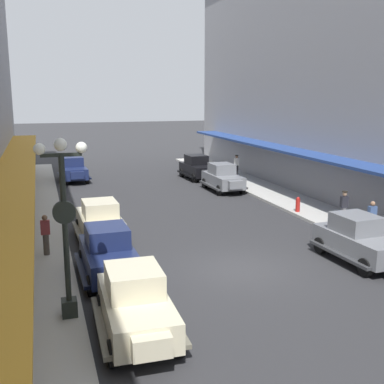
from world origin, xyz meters
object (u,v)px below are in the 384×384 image
(parked_car_5, at_px, (100,219))
(parked_car_6, at_px, (108,252))
(parked_car_4, at_px, (73,169))
(lamp_post_with_clock, at_px, (65,221))
(pedestrian_2, at_px, (46,234))
(parked_car_2, at_px, (223,177))
(pedestrian_0, at_px, (372,219))
(pedestrian_1, at_px, (344,207))
(pedestrian_3, at_px, (237,165))
(parked_car_0, at_px, (136,302))
(pedestrian_4, at_px, (7,254))
(parked_car_1, at_px, (197,167))
(fire_hydrant, at_px, (298,204))
(parked_car_7, at_px, (359,238))

(parked_car_5, distance_m, parked_car_6, 4.68)
(parked_car_6, bearing_deg, parked_car_4, 89.38)
(parked_car_5, distance_m, lamp_post_with_clock, 8.16)
(parked_car_4, distance_m, pedestrian_2, 17.67)
(parked_car_2, bearing_deg, pedestrian_0, -79.77)
(pedestrian_0, bearing_deg, parked_car_4, 121.09)
(parked_car_4, xyz_separation_m, pedestrian_1, (11.77, -17.24, 0.07))
(pedestrian_0, relative_size, pedestrian_2, 1.00)
(pedestrian_1, xyz_separation_m, pedestrian_3, (0.53, 14.72, 0.00))
(parked_car_0, height_order, pedestrian_2, parked_car_0)
(parked_car_2, bearing_deg, pedestrian_4, -135.58)
(parked_car_6, height_order, pedestrian_4, parked_car_6)
(pedestrian_4, bearing_deg, parked_car_5, 47.42)
(parked_car_5, xyz_separation_m, lamp_post_with_clock, (-1.84, -7.69, 2.04))
(parked_car_6, bearing_deg, parked_car_0, -88.52)
(pedestrian_3, bearing_deg, parked_car_4, 168.46)
(parked_car_1, xyz_separation_m, pedestrian_0, (2.43, -17.55, 0.05))
(pedestrian_1, xyz_separation_m, pedestrian_4, (-15.42, -2.45, 0.00))
(parked_car_4, bearing_deg, pedestrian_4, -100.50)
(parked_car_0, xyz_separation_m, pedestrian_1, (11.88, 7.51, 0.07))
(parked_car_0, distance_m, pedestrian_0, 12.96)
(fire_hydrant, bearing_deg, pedestrian_4, -159.58)
(parked_car_6, bearing_deg, parked_car_7, -7.80)
(parked_car_2, height_order, parked_car_6, same)
(parked_car_4, distance_m, pedestrian_4, 20.02)
(parked_car_2, bearing_deg, lamp_post_with_clock, -124.25)
(pedestrian_3, bearing_deg, parked_car_6, -125.10)
(parked_car_4, bearing_deg, pedestrian_2, -97.53)
(parked_car_4, bearing_deg, parked_car_2, -36.03)
(fire_hydrant, bearing_deg, parked_car_5, -172.62)
(parked_car_1, bearing_deg, parked_car_2, -88.11)
(parked_car_2, distance_m, parked_car_5, 12.87)
(parked_car_5, xyz_separation_m, parked_car_7, (9.30, -5.99, 0.00))
(pedestrian_2, bearing_deg, parked_car_1, 53.50)
(pedestrian_0, xyz_separation_m, pedestrian_1, (0.07, 2.17, 0.02))
(pedestrian_3, bearing_deg, parked_car_0, -119.17)
(pedestrian_0, bearing_deg, parked_car_0, -155.67)
(parked_car_5, relative_size, lamp_post_with_clock, 0.83)
(parked_car_1, relative_size, parked_car_2, 1.01)
(parked_car_2, distance_m, pedestrian_0, 12.75)
(parked_car_4, distance_m, parked_car_5, 15.66)
(parked_car_1, relative_size, pedestrian_2, 2.63)
(parked_car_2, height_order, pedestrian_3, parked_car_2)
(parked_car_7, height_order, pedestrian_0, parked_car_7)
(parked_car_2, height_order, fire_hydrant, parked_car_2)
(lamp_post_with_clock, relative_size, pedestrian_4, 3.09)
(parked_car_7, distance_m, pedestrian_1, 5.03)
(parked_car_1, xyz_separation_m, fire_hydrant, (1.69, -12.39, -0.38))
(parked_car_2, distance_m, parked_car_6, 16.58)
(parked_car_4, distance_m, fire_hydrant, 17.98)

